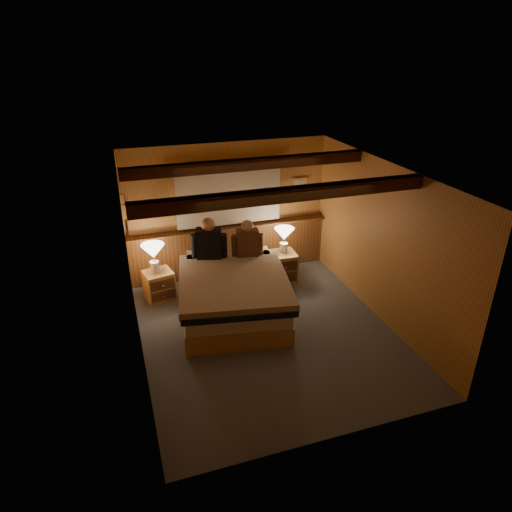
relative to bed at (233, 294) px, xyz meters
name	(u,v)px	position (x,y,z in m)	size (l,w,h in m)	color
floor	(267,332)	(0.33, -0.63, -0.37)	(4.20, 4.20, 0.00)	#50555F
ceiling	(269,174)	(0.33, -0.63, 2.03)	(4.20, 4.20, 0.00)	#B37543
wall_back	(228,210)	(0.33, 1.47, 0.83)	(3.60, 3.60, 0.00)	#DD974F
wall_left	(134,279)	(-1.47, -0.63, 0.83)	(4.20, 4.20, 0.00)	#DD974F
wall_right	(382,243)	(2.13, -0.63, 0.83)	(4.20, 4.20, 0.00)	#DD974F
wall_front	(340,348)	(0.33, -2.73, 0.83)	(3.60, 3.60, 0.00)	#DD974F
wainscot	(230,249)	(0.33, 1.40, 0.12)	(3.60, 0.23, 0.94)	brown
curtain_window	(229,194)	(0.33, 1.40, 1.15)	(2.18, 0.09, 1.11)	#432110
ceiling_beams	(265,178)	(0.33, -0.48, 1.94)	(3.60, 1.65, 0.16)	#432110
coat_rail	(127,204)	(-1.38, 0.94, 1.30)	(0.05, 0.55, 0.24)	silver
framed_print	(300,185)	(1.68, 1.44, 1.18)	(0.30, 0.04, 0.25)	tan
bed	(233,294)	(0.00, 0.00, 0.00)	(1.91, 2.31, 0.71)	tan
nightstand_left	(159,285)	(-1.04, 0.86, -0.12)	(0.52, 0.49, 0.49)	tan
nightstand_right	(281,267)	(1.12, 0.82, -0.10)	(0.51, 0.47, 0.54)	tan
lamp_left	(153,253)	(-1.08, 0.89, 0.47)	(0.37, 0.37, 0.49)	silver
lamp_right	(284,235)	(1.17, 0.85, 0.49)	(0.35, 0.35, 0.45)	silver
person_left	(209,241)	(-0.19, 0.72, 0.62)	(0.57, 0.33, 0.71)	black
person_right	(247,241)	(0.42, 0.61, 0.59)	(0.52, 0.26, 0.64)	#513020
duffel_bag	(197,295)	(-0.48, 0.51, -0.22)	(0.48, 0.30, 0.34)	black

